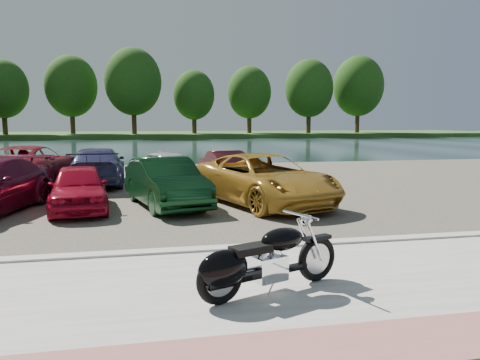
% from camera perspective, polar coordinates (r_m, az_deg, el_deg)
% --- Properties ---
extents(ground, '(200.00, 200.00, 0.00)m').
position_cam_1_polar(ground, '(7.00, 3.79, -13.28)').
color(ground, '#595447').
rests_on(ground, ground).
extents(promenade, '(60.00, 6.00, 0.10)m').
position_cam_1_polar(promenade, '(6.09, 6.40, -16.01)').
color(promenade, '#9D9A93').
rests_on(promenade, ground).
extents(kerb, '(60.00, 0.30, 0.14)m').
position_cam_1_polar(kerb, '(8.83, 0.30, -8.43)').
color(kerb, '#9D9A93').
rests_on(kerb, ground).
extents(parking_lot, '(60.00, 18.00, 0.04)m').
position_cam_1_polar(parking_lot, '(17.57, -5.80, -0.80)').
color(parking_lot, '#3D3931').
rests_on(parking_lot, ground).
extents(river, '(120.00, 40.00, 0.00)m').
position_cam_1_polar(river, '(46.42, -9.51, 4.04)').
color(river, '#172B2A').
rests_on(river, ground).
extents(far_bank, '(120.00, 24.00, 0.60)m').
position_cam_1_polar(far_bank, '(78.37, -10.43, 5.47)').
color(far_bank, '#2A4D1B').
rests_on(far_bank, ground).
extents(far_trees, '(70.25, 10.68, 12.52)m').
position_cam_1_polar(far_trees, '(72.54, -6.94, 11.09)').
color(far_trees, '#342613').
rests_on(far_trees, far_bank).
extents(motorcycle, '(2.23, 1.10, 1.05)m').
position_cam_1_polar(motorcycle, '(6.40, 2.27, -9.95)').
color(motorcycle, black).
rests_on(motorcycle, promenade).
extents(car_4, '(1.86, 3.80, 1.25)m').
position_cam_1_polar(car_4, '(13.37, -19.06, -0.88)').
color(car_4, '#A60B25').
rests_on(car_4, parking_lot).
extents(car_5, '(2.42, 4.44, 1.39)m').
position_cam_1_polar(car_5, '(13.37, -9.04, -0.27)').
color(car_5, black).
rests_on(car_5, parking_lot).
extents(car_6, '(3.98, 5.79, 1.47)m').
position_cam_1_polar(car_6, '(13.57, 2.90, 0.09)').
color(car_6, '#B18229').
rests_on(car_6, parking_lot).
extents(car_10, '(3.17, 5.72, 1.52)m').
position_cam_1_polar(car_10, '(19.29, -24.30, 1.63)').
color(car_10, maroon).
rests_on(car_10, parking_lot).
extents(car_11, '(2.16, 4.95, 1.42)m').
position_cam_1_polar(car_11, '(18.58, -16.98, 1.61)').
color(car_11, navy).
rests_on(car_11, parking_lot).
extents(car_12, '(2.74, 4.02, 1.27)m').
position_cam_1_polar(car_12, '(18.98, -9.43, 1.72)').
color(car_12, silver).
rests_on(car_12, parking_lot).
extents(car_13, '(1.73, 3.83, 1.22)m').
position_cam_1_polar(car_13, '(19.47, -2.07, 1.87)').
color(car_13, '#4E141C').
rests_on(car_13, parking_lot).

